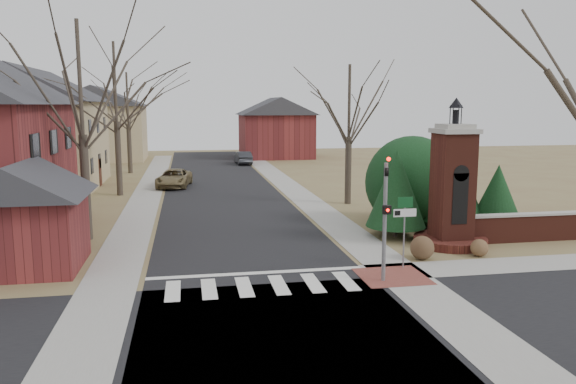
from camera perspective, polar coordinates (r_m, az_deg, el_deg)
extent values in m
plane|color=brown|center=(18.80, -2.35, -10.30)|extent=(120.00, 120.00, 0.00)
cube|color=black|center=(40.15, -6.71, -0.02)|extent=(8.00, 70.00, 0.01)
cube|color=black|center=(16.03, -0.82, -13.75)|extent=(120.00, 8.00, 0.01)
cube|color=silver|center=(19.55, -2.68, -9.51)|extent=(8.00, 2.20, 0.02)
cube|color=silver|center=(20.97, -3.23, -8.23)|extent=(8.00, 0.35, 0.02)
cube|color=gray|center=(40.79, 0.60, 0.19)|extent=(2.00, 60.00, 0.02)
cube|color=gray|center=(40.17, -14.13, -0.22)|extent=(2.00, 60.00, 0.02)
cube|color=brown|center=(20.88, 10.56, -8.44)|extent=(2.40, 2.40, 0.02)
cylinder|color=slate|center=(19.82, 9.79, -3.11)|extent=(0.14, 0.14, 4.20)
imported|color=black|center=(19.51, 9.94, 2.50)|extent=(0.15, 0.18, 0.90)
sphere|color=#FF0C05|center=(19.28, 10.19, 3.31)|extent=(0.14, 0.14, 0.14)
cube|color=black|center=(19.56, 10.01, -1.79)|extent=(0.28, 0.16, 0.30)
sphere|color=#FF0C05|center=(19.48, 10.10, -1.83)|extent=(0.11, 0.11, 0.11)
cylinder|color=slate|center=(21.73, 11.70, -4.27)|extent=(0.06, 0.06, 2.60)
cube|color=silver|center=(21.54, 11.79, -2.08)|extent=(0.90, 0.03, 0.30)
cube|color=black|center=(21.41, 11.06, -2.12)|extent=(0.22, 0.02, 0.18)
cube|color=#0E421C|center=(21.46, 11.83, -1.03)|extent=(0.60, 0.03, 0.40)
cylinder|color=#572319|center=(26.02, 16.13, -4.80)|extent=(3.20, 3.20, 0.36)
cube|color=#572319|center=(25.58, 16.35, 0.26)|extent=(1.50, 1.50, 5.00)
cube|color=black|center=(25.00, 17.06, -0.66)|extent=(0.70, 0.10, 2.20)
cube|color=gray|center=(25.34, 16.61, 5.97)|extent=(1.70, 1.70, 0.20)
cube|color=gray|center=(25.34, 16.63, 6.42)|extent=(1.30, 1.30, 0.20)
cylinder|color=black|center=(25.33, 16.67, 7.32)|extent=(0.20, 0.20, 0.60)
cone|color=black|center=(25.32, 16.73, 8.68)|extent=(0.64, 0.64, 0.45)
cube|color=#572319|center=(28.20, 24.40, -3.33)|extent=(7.50, 0.40, 1.20)
cube|color=gray|center=(28.08, 24.49, -2.03)|extent=(7.50, 0.50, 0.10)
cube|color=tan|center=(46.05, -24.26, 4.39)|extent=(9.00, 12.00, 6.40)
cube|color=maroon|center=(23.41, -25.15, -3.74)|extent=(4.00, 4.00, 2.80)
cube|color=tan|center=(66.37, -18.67, 5.67)|extent=(10.00, 8.00, 6.00)
cube|color=tan|center=(65.19, -21.51, 8.99)|extent=(0.75, 0.75, 3.08)
cube|color=maroon|center=(66.52, -1.27, 5.71)|extent=(8.00, 8.00, 5.00)
cube|color=maroon|center=(64.52, -3.04, 8.62)|extent=(0.75, 0.75, 2.80)
cylinder|color=#473D33|center=(27.07, 10.83, -3.93)|extent=(0.20, 0.20, 0.50)
cone|color=black|center=(26.69, 10.96, 0.37)|extent=(2.80, 2.80, 3.60)
cylinder|color=#473D33|center=(29.45, 16.00, -3.07)|extent=(0.20, 0.20, 0.50)
cone|color=black|center=(29.07, 16.20, 1.46)|extent=(3.40, 3.40, 4.20)
cylinder|color=#473D33|center=(29.54, 20.35, -3.25)|extent=(0.20, 0.20, 0.50)
cone|color=black|center=(29.25, 20.52, -0.09)|extent=(2.40, 2.40, 2.80)
sphere|color=black|center=(29.65, 12.47, 1.35)|extent=(4.80, 4.80, 4.80)
cylinder|color=#473D33|center=(27.25, -19.85, 0.42)|extent=(0.40, 0.40, 4.83)
cylinder|color=#473D33|center=(40.03, -16.84, 3.26)|extent=(0.40, 0.40, 5.04)
cylinder|color=#473D33|center=(52.99, -15.80, 4.25)|extent=(0.40, 0.40, 4.41)
cylinder|color=#473D33|center=(35.27, 6.13, 2.19)|extent=(0.40, 0.40, 4.20)
imported|color=olive|center=(43.27, -11.50, 1.39)|extent=(2.91, 5.09, 1.34)
imported|color=#2C2E33|center=(58.93, -4.58, 3.49)|extent=(1.63, 4.14, 1.34)
sphere|color=brown|center=(23.27, 13.47, -5.53)|extent=(0.96, 0.96, 0.96)
sphere|color=brown|center=(24.40, 18.87, -5.39)|extent=(0.72, 0.72, 0.72)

